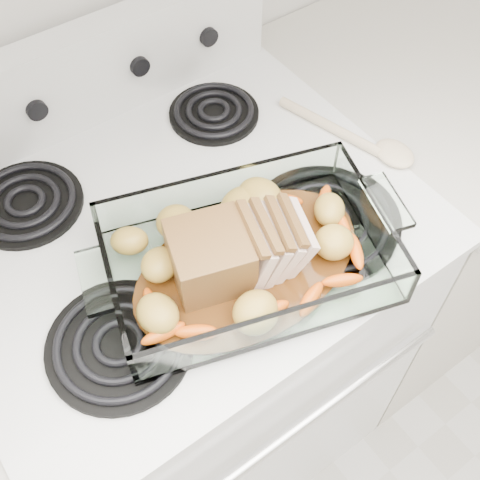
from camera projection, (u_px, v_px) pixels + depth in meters
electric_range at (191, 339)px, 1.36m from camera, size 0.78×0.70×1.12m
counter_right at (401, 210)px, 1.60m from camera, size 0.58×0.68×0.93m
baking_dish at (248, 259)px, 0.91m from camera, size 0.41×0.27×0.08m
pork_roast at (231, 257)px, 0.87m from camera, size 0.21×0.11×0.09m
roast_vegetables at (230, 240)px, 0.92m from camera, size 0.40×0.22×0.05m
wooden_spoon at (366, 141)px, 1.08m from camera, size 0.12×0.27×0.02m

